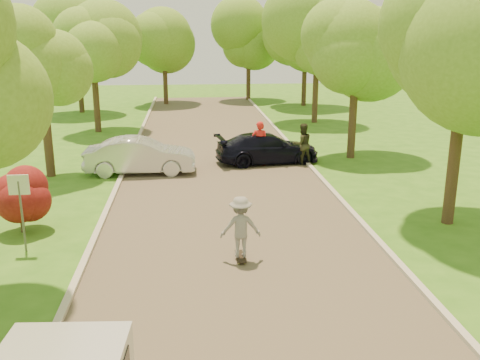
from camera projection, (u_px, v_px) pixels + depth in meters
name	position (u px, v px, depth m)	size (l,w,h in m)	color
ground	(253.00, 314.00, 11.43)	(100.00, 100.00, 0.00)	#336C19
road	(226.00, 200.00, 19.09)	(8.00, 60.00, 0.01)	#4C4438
curb_left	(110.00, 202.00, 18.70)	(0.18, 60.00, 0.12)	#B2AD9E
curb_right	(336.00, 195.00, 19.46)	(0.18, 60.00, 0.12)	#B2AD9E
street_sign	(20.00, 197.00, 14.29)	(0.55, 0.06, 2.17)	#59595E
red_shrub	(19.00, 197.00, 15.81)	(1.70, 1.70, 1.95)	#382619
tree_l_midb	(45.00, 64.00, 21.04)	(4.30, 4.20, 6.62)	#382619
tree_l_far	(95.00, 37.00, 30.41)	(4.92, 4.80, 7.79)	#382619
tree_r_mida	(475.00, 42.00, 15.38)	(5.13, 5.00, 7.95)	#382619
tree_r_midb	(361.00, 52.00, 24.14)	(4.51, 4.40, 7.01)	#382619
tree_r_far	(321.00, 30.00, 33.52)	(5.33, 5.20, 8.34)	#382619
tree_bg_a	(79.00, 38.00, 37.89)	(5.12, 5.00, 7.72)	#382619
tree_bg_b	(309.00, 34.00, 41.35)	(5.12, 5.00, 7.95)	#382619
tree_bg_c	(166.00, 41.00, 42.37)	(4.92, 4.80, 7.33)	#382619
tree_bg_d	(251.00, 36.00, 44.87)	(5.12, 5.00, 7.72)	#382619
silver_sedan	(140.00, 156.00, 22.46)	(1.60, 4.60, 1.52)	silver
dark_sedan	(267.00, 148.00, 24.28)	(1.91, 4.69, 1.36)	black
longboard	(241.00, 257.00, 14.12)	(0.24, 0.84, 0.10)	black
skateboarder	(241.00, 227.00, 13.89)	(1.06, 0.61, 1.64)	gray
person_striped	(260.00, 143.00, 23.74)	(0.73, 0.48, 2.00)	red
person_olive	(302.00, 144.00, 23.87)	(0.91, 0.71, 1.87)	#2B2E1B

